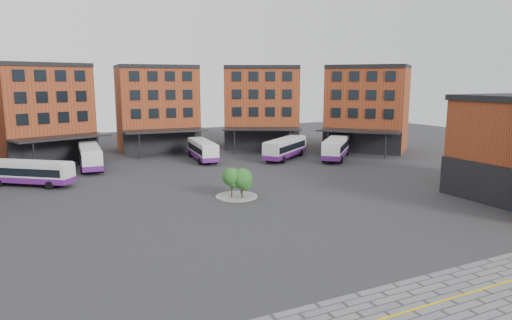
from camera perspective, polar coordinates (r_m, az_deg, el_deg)
name	(u,v)px	position (r m, az deg, el deg)	size (l,w,h in m)	color
ground	(275,234)	(36.84, 2.37, -9.21)	(160.00, 160.00, 0.00)	#28282B
yellow_line	(431,304)	(27.77, 20.98, -16.50)	(26.00, 0.15, 0.02)	gold
main_building	(121,114)	(69.92, -16.53, 5.58)	(94.14, 42.48, 14.60)	maroon
tree_island	(239,180)	(47.23, -2.12, -2.54)	(4.40, 4.40, 3.30)	gray
bus_b	(30,173)	(58.66, -26.45, -1.42)	(9.58, 8.19, 2.90)	silver
bus_c	(90,156)	(66.86, -20.04, 0.44)	(3.33, 11.38, 3.17)	silver
bus_d	(202,150)	(69.82, -6.71, 1.29)	(3.64, 10.86, 3.00)	silver
bus_e	(285,148)	(70.63, 3.68, 1.51)	(10.56, 8.79, 3.17)	silver
bus_f	(336,147)	(71.78, 10.00, 1.57)	(10.11, 10.22, 3.29)	white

